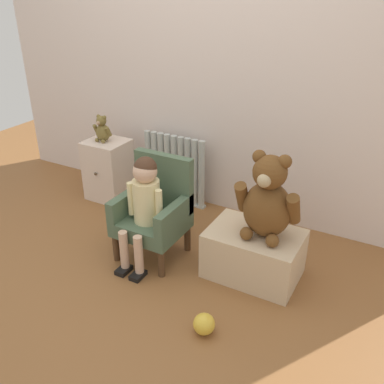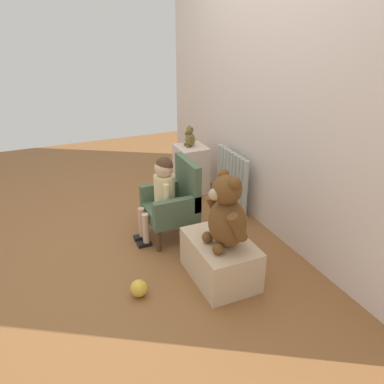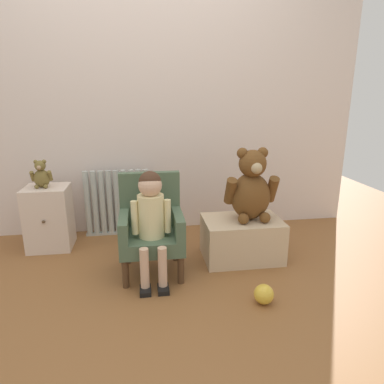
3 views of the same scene
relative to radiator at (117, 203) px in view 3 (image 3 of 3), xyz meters
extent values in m
plane|color=brown|center=(0.23, -1.16, -0.28)|extent=(6.00, 6.00, 0.00)
cube|color=beige|center=(0.23, 0.12, 0.92)|extent=(3.80, 0.05, 2.40)
cylinder|color=#AFB7B0|center=(-0.25, 0.00, 0.01)|extent=(0.05, 0.05, 0.55)
cylinder|color=#AFB7B0|center=(-0.19, 0.00, 0.01)|extent=(0.05, 0.05, 0.55)
cylinder|color=#AFB7B0|center=(-0.12, 0.00, 0.01)|extent=(0.05, 0.05, 0.55)
cylinder|color=#AFB7B0|center=(-0.06, 0.00, 0.01)|extent=(0.05, 0.05, 0.55)
cylinder|color=#AFB7B0|center=(0.00, 0.00, 0.01)|extent=(0.05, 0.05, 0.55)
cylinder|color=#AFB7B0|center=(0.06, 0.00, 0.01)|extent=(0.05, 0.05, 0.55)
cylinder|color=#AFB7B0|center=(0.12, 0.00, 0.01)|extent=(0.05, 0.05, 0.55)
cylinder|color=#AFB7B0|center=(0.19, 0.00, 0.01)|extent=(0.05, 0.05, 0.55)
cylinder|color=#AFB7B0|center=(0.25, 0.00, 0.01)|extent=(0.05, 0.05, 0.55)
cube|color=#AFB7B0|center=(0.00, 0.00, -0.27)|extent=(0.56, 0.05, 0.02)
cube|color=beige|center=(-0.52, -0.20, -0.03)|extent=(0.33, 0.30, 0.50)
sphere|color=#4C3823|center=(-0.52, -0.36, -0.01)|extent=(0.02, 0.02, 0.02)
cube|color=#4A6147|center=(0.27, -0.74, -0.05)|extent=(0.41, 0.39, 0.10)
cube|color=#4A6147|center=(0.27, -0.57, 0.20)|extent=(0.41, 0.06, 0.38)
cube|color=#4A6147|center=(0.09, -0.74, 0.07)|extent=(0.06, 0.39, 0.14)
cube|color=#4A6147|center=(0.45, -0.74, 0.07)|extent=(0.06, 0.39, 0.14)
cylinder|color=#4C331E|center=(0.09, -0.90, -0.19)|extent=(0.04, 0.04, 0.19)
cylinder|color=#4C331E|center=(0.44, -0.90, -0.19)|extent=(0.04, 0.04, 0.19)
cylinder|color=#4C331E|center=(0.09, -0.57, -0.19)|extent=(0.04, 0.04, 0.19)
cylinder|color=#4C331E|center=(0.44, -0.57, -0.19)|extent=(0.04, 0.04, 0.19)
cylinder|color=beige|center=(0.27, -0.78, 0.14)|extent=(0.17, 0.17, 0.28)
sphere|color=#D8AD8E|center=(0.27, -0.78, 0.35)|extent=(0.15, 0.15, 0.15)
sphere|color=#472D1E|center=(0.27, -0.77, 0.37)|extent=(0.14, 0.14, 0.14)
cylinder|color=#D8AD8E|center=(0.21, -0.97, -0.12)|extent=(0.06, 0.06, 0.26)
cube|color=black|center=(0.21, -0.99, -0.27)|extent=(0.07, 0.11, 0.03)
cylinder|color=#D8AD8E|center=(0.32, -0.97, -0.12)|extent=(0.06, 0.06, 0.26)
cube|color=black|center=(0.32, -0.99, -0.27)|extent=(0.07, 0.11, 0.03)
cylinder|color=beige|center=(0.16, -0.80, 0.14)|extent=(0.04, 0.04, 0.22)
cylinder|color=beige|center=(0.37, -0.80, 0.14)|extent=(0.04, 0.04, 0.22)
cube|color=#CBB08B|center=(0.93, -0.61, -0.13)|extent=(0.56, 0.39, 0.30)
ellipsoid|color=brown|center=(0.99, -0.59, 0.19)|extent=(0.29, 0.25, 0.34)
sphere|color=brown|center=(0.99, -0.61, 0.43)|extent=(0.20, 0.20, 0.20)
sphere|color=tan|center=(0.99, -0.70, 0.42)|extent=(0.08, 0.08, 0.08)
sphere|color=brown|center=(0.92, -0.59, 0.51)|extent=(0.08, 0.08, 0.08)
sphere|color=brown|center=(1.06, -0.59, 0.51)|extent=(0.08, 0.08, 0.08)
cylinder|color=brown|center=(0.84, -0.61, 0.24)|extent=(0.07, 0.15, 0.21)
cylinder|color=brown|center=(1.14, -0.61, 0.24)|extent=(0.07, 0.15, 0.21)
sphere|color=brown|center=(0.91, -0.70, 0.06)|extent=(0.08, 0.08, 0.08)
sphere|color=brown|center=(1.07, -0.70, 0.06)|extent=(0.08, 0.08, 0.08)
ellipsoid|color=brown|center=(-0.54, -0.20, 0.28)|extent=(0.12, 0.10, 0.14)
sphere|color=brown|center=(-0.54, -0.21, 0.38)|extent=(0.08, 0.08, 0.08)
sphere|color=tan|center=(-0.54, -0.24, 0.38)|extent=(0.03, 0.03, 0.03)
sphere|color=brown|center=(-0.57, -0.20, 0.41)|extent=(0.03, 0.03, 0.03)
sphere|color=brown|center=(-0.51, -0.20, 0.41)|extent=(0.03, 0.03, 0.03)
cylinder|color=brown|center=(-0.60, -0.21, 0.31)|extent=(0.03, 0.06, 0.08)
cylinder|color=brown|center=(-0.47, -0.21, 0.31)|extent=(0.03, 0.06, 0.08)
sphere|color=brown|center=(-0.57, -0.24, 0.23)|extent=(0.03, 0.03, 0.03)
sphere|color=brown|center=(-0.50, -0.24, 0.23)|extent=(0.03, 0.03, 0.03)
sphere|color=gold|center=(0.90, -1.20, -0.22)|extent=(0.12, 0.12, 0.12)
camera|label=1|loc=(1.65, -2.70, 1.40)|focal=40.00mm
camera|label=2|loc=(2.87, -1.67, 1.42)|focal=35.00mm
camera|label=3|loc=(0.22, -2.87, 0.89)|focal=32.00mm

